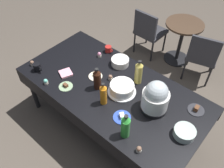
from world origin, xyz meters
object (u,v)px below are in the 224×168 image
Objects in this scene: maroon_chair_right at (203,54)px; round_cafe_table at (182,35)px; dessert_plate_cream at (95,76)px; dessert_plate_cobalt at (122,117)px; ceramic_snack_bowl at (120,62)px; cupcake_vanilla at (46,82)px; cupcake_mint at (139,149)px; soda_bottle_lime_soda at (125,126)px; soda_bottle_ginger_ale at (139,73)px; cupcake_lemon at (110,77)px; cupcake_cocoa at (32,63)px; glass_salad_bowl at (184,133)px; soda_bottle_orange_juice at (103,94)px; soda_bottle_cola at (97,79)px; slow_cooker at (155,98)px; dessert_plate_sage at (66,86)px; frosted_layer_cake at (122,88)px; cupcake_rose at (99,55)px; coffee_mug_black at (37,67)px; maroon_chair_left at (149,30)px; dessert_plate_charcoal at (196,109)px; potluck_table at (112,91)px; coffee_mug_red at (108,49)px.

maroon_chair_right is 1.18× the size of round_cafe_table.
dessert_plate_cobalt is at bearing -22.00° from dessert_plate_cream.
ceramic_snack_bowl is 3.27× the size of cupcake_vanilla.
soda_bottle_lime_soda reaches higher than cupcake_mint.
ceramic_snack_bowl is at bearing 62.39° from cupcake_vanilla.
soda_bottle_ginger_ale is 0.37× the size of maroon_chair_right.
soda_bottle_ginger_ale is 0.44× the size of round_cafe_table.
cupcake_lemon and cupcake_cocoa have the same top height.
glass_salad_bowl is at bearing -61.67° from round_cafe_table.
round_cafe_table is (-0.13, 2.02, -0.39)m from soda_bottle_orange_juice.
cupcake_lemon and cupcake_mint have the same top height.
soda_bottle_cola reaches higher than round_cafe_table.
cupcake_mint is at bearing -70.39° from slow_cooker.
dessert_plate_sage is 0.22× the size of round_cafe_table.
round_cafe_table is at bearing 66.37° from cupcake_cocoa.
cupcake_mint is 0.67m from soda_bottle_orange_juice.
cupcake_lemon is (-1.03, 0.10, -0.01)m from glass_salad_bowl.
soda_bottle_cola is (-0.83, 0.33, 0.10)m from cupcake_mint.
soda_bottle_lime_soda is (-0.43, -0.37, 0.10)m from glass_salad_bowl.
soda_bottle_ginger_ale is at bearing 159.57° from glass_salad_bowl.
dessert_plate_cream is 0.57m from cupcake_vanilla.
frosted_layer_cake is 0.68m from cupcake_rose.
round_cafe_table is at bearing 69.42° from coffee_mug_black.
slow_cooker is at bearing 23.20° from dessert_plate_sage.
cupcake_rose is at bearing -125.35° from maroon_chair_right.
dessert_plate_cream is 0.19× the size of maroon_chair_left.
dessert_plate_cream is at bearing -54.45° from cupcake_rose.
dessert_plate_cream is 0.94× the size of dessert_plate_charcoal.
dessert_plate_charcoal is at bearing 16.14° from dessert_plate_cream.
dessert_plate_charcoal is 1.76m from round_cafe_table.
maroon_chair_right is (1.03, 2.03, -0.29)m from cupcake_vanilla.
maroon_chair_right reaches higher than dessert_plate_cream.
potluck_table is at bearing 178.66° from glass_salad_bowl.
coffee_mug_red is (0.54, 0.83, 0.01)m from cupcake_cocoa.
dessert_plate_sage is 0.19× the size of maroon_chair_left.
slow_cooker is at bearing -13.73° from cupcake_rose.
glass_salad_bowl is 0.73× the size of soda_bottle_cola.
frosted_layer_cake is 0.24m from cupcake_lemon.
glass_salad_bowl reaches higher than cupcake_mint.
maroon_chair_left is (-0.55, 1.57, -0.20)m from potluck_table.
soda_bottle_cola is 0.91× the size of soda_bottle_ginger_ale.
dessert_plate_cream is 2.45× the size of cupcake_cocoa.
coffee_mug_red is at bearing 57.08° from cupcake_cocoa.
slow_cooker is at bearing -23.25° from ceramic_snack_bowl.
coffee_mug_black is 0.16× the size of maroon_chair_right.
ceramic_snack_bowl is 0.74m from dessert_plate_sage.
slow_cooker is at bearing 109.61° from cupcake_mint.
potluck_table is 6.96× the size of soda_bottle_ginger_ale.
soda_bottle_ginger_ale is 1.55m from maroon_chair_left.
dessert_plate_charcoal is (0.75, 0.31, -0.04)m from frosted_layer_cake.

